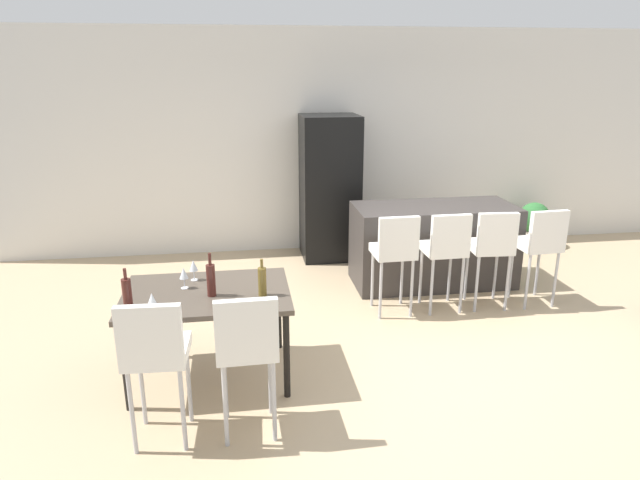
% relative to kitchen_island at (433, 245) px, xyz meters
% --- Properties ---
extents(ground_plane, '(10.00, 10.00, 0.00)m').
position_rel_kitchen_island_xyz_m(ground_plane, '(-0.53, -1.19, -0.46)').
color(ground_plane, tan).
extents(back_wall, '(10.00, 0.12, 2.90)m').
position_rel_kitchen_island_xyz_m(back_wall, '(-0.53, 1.56, 0.99)').
color(back_wall, silver).
rests_on(back_wall, ground_plane).
extents(kitchen_island, '(1.82, 0.77, 0.92)m').
position_rel_kitchen_island_xyz_m(kitchen_island, '(0.00, 0.00, 0.00)').
color(kitchen_island, '#383330').
rests_on(kitchen_island, ground_plane).
extents(bar_chair_left, '(0.41, 0.41, 1.05)m').
position_rel_kitchen_island_xyz_m(bar_chair_left, '(-0.68, -0.77, 0.24)').
color(bar_chair_left, white).
rests_on(bar_chair_left, ground_plane).
extents(bar_chair_middle, '(0.41, 0.41, 1.05)m').
position_rel_kitchen_island_xyz_m(bar_chair_middle, '(-0.15, -0.77, 0.24)').
color(bar_chair_middle, white).
rests_on(bar_chair_middle, ground_plane).
extents(bar_chair_right, '(0.43, 0.43, 1.05)m').
position_rel_kitchen_island_xyz_m(bar_chair_right, '(0.34, -0.77, 0.24)').
color(bar_chair_right, white).
rests_on(bar_chair_right, ground_plane).
extents(bar_chair_far, '(0.43, 0.43, 1.05)m').
position_rel_kitchen_island_xyz_m(bar_chair_far, '(0.86, -0.77, 0.24)').
color(bar_chair_far, white).
rests_on(bar_chair_far, ground_plane).
extents(dining_table, '(1.29, 0.91, 0.74)m').
position_rel_kitchen_island_xyz_m(dining_table, '(-2.47, -1.71, 0.21)').
color(dining_table, '#4C4238').
rests_on(dining_table, ground_plane).
extents(dining_chair_near, '(0.42, 0.42, 1.05)m').
position_rel_kitchen_island_xyz_m(dining_chair_near, '(-2.76, -2.53, 0.24)').
color(dining_chair_near, white).
rests_on(dining_chair_near, ground_plane).
extents(dining_chair_far, '(0.41, 0.41, 1.05)m').
position_rel_kitchen_island_xyz_m(dining_chair_far, '(-2.18, -2.53, 0.24)').
color(dining_chair_far, white).
rests_on(dining_chair_far, ground_plane).
extents(wine_bottle_far, '(0.06, 0.06, 0.29)m').
position_rel_kitchen_island_xyz_m(wine_bottle_far, '(-2.04, -1.85, 0.40)').
color(wine_bottle_far, brown).
rests_on(wine_bottle_far, dining_table).
extents(wine_bottle_middle, '(0.07, 0.07, 0.35)m').
position_rel_kitchen_island_xyz_m(wine_bottle_middle, '(-2.42, -1.80, 0.41)').
color(wine_bottle_middle, '#471E19').
rests_on(wine_bottle_middle, dining_table).
extents(wine_bottle_right, '(0.07, 0.07, 0.31)m').
position_rel_kitchen_island_xyz_m(wine_bottle_right, '(-3.01, -1.96, 0.40)').
color(wine_bottle_right, '#471E19').
rests_on(wine_bottle_right, dining_table).
extents(wine_glass_left, '(0.07, 0.07, 0.17)m').
position_rel_kitchen_island_xyz_m(wine_glass_left, '(-2.64, -1.61, 0.40)').
color(wine_glass_left, silver).
rests_on(wine_glass_left, dining_table).
extents(wine_glass_near, '(0.07, 0.07, 0.17)m').
position_rel_kitchen_island_xyz_m(wine_glass_near, '(-2.58, -1.45, 0.40)').
color(wine_glass_near, silver).
rests_on(wine_glass_near, dining_table).
extents(wine_glass_end, '(0.07, 0.07, 0.17)m').
position_rel_kitchen_island_xyz_m(wine_glass_end, '(-2.82, -2.11, 0.40)').
color(wine_glass_end, silver).
rests_on(wine_glass_end, dining_table).
extents(refrigerator, '(0.72, 0.68, 1.84)m').
position_rel_kitchen_island_xyz_m(refrigerator, '(-1.02, 1.12, 0.46)').
color(refrigerator, black).
rests_on(refrigerator, ground_plane).
extents(potted_plant, '(0.42, 0.42, 0.62)m').
position_rel_kitchen_island_xyz_m(potted_plant, '(1.86, 1.11, -0.09)').
color(potted_plant, beige).
rests_on(potted_plant, ground_plane).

